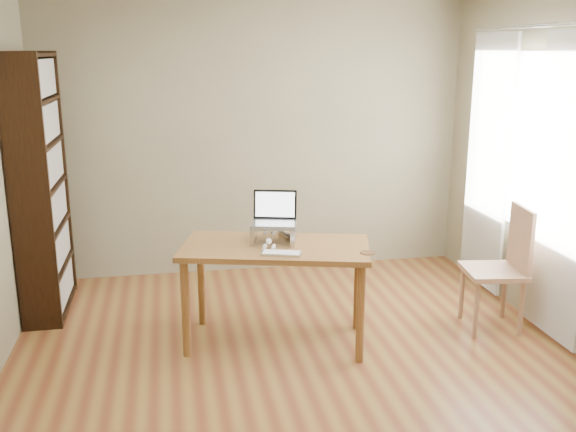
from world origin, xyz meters
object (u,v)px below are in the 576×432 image
(laptop, at_px, (272,215))
(cat, at_px, (270,233))
(bookshelf, at_px, (41,186))
(desk, at_px, (276,259))
(keyboard, at_px, (281,253))
(chair, at_px, (503,263))

(laptop, bearing_deg, cat, -114.88)
(bookshelf, height_order, laptop, bookshelf)
(laptop, bearing_deg, desk, -75.17)
(desk, height_order, keyboard, keyboard)
(laptop, xyz_separation_m, chair, (1.76, -0.19, -0.42))
(keyboard, height_order, cat, cat)
(keyboard, distance_m, chair, 1.78)
(desk, distance_m, chair, 1.77)
(keyboard, xyz_separation_m, cat, (-0.02, 0.33, 0.05))
(chair, bearing_deg, desk, -173.91)
(laptop, relative_size, keyboard, 1.23)
(bookshelf, bearing_deg, laptop, -25.59)
(desk, bearing_deg, chair, 13.00)
(bookshelf, distance_m, cat, 1.94)
(desk, relative_size, chair, 1.51)
(desk, distance_m, laptop, 0.32)
(laptop, height_order, chair, laptop)
(bookshelf, relative_size, cat, 4.43)
(cat, xyz_separation_m, chair, (1.78, -0.17, -0.29))
(keyboard, relative_size, cat, 0.63)
(bookshelf, height_order, cat, bookshelf)
(keyboard, height_order, chair, chair)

